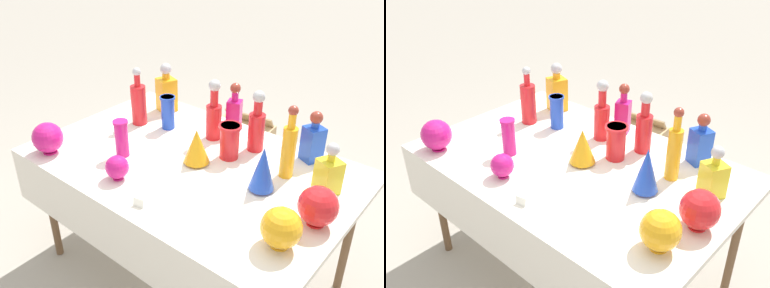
# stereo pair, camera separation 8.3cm
# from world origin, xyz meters

# --- Properties ---
(ground_plane) EXTENTS (40.00, 40.00, 0.00)m
(ground_plane) POSITION_xyz_m (0.00, 0.00, 0.00)
(ground_plane) COLOR #A0998C
(display_table) EXTENTS (1.65, 1.06, 0.76)m
(display_table) POSITION_xyz_m (0.00, -0.04, 0.70)
(display_table) COLOR white
(display_table) RESTS_ON ground
(tall_bottle_0) EXTENTS (0.09, 0.09, 0.35)m
(tall_bottle_0) POSITION_xyz_m (-0.52, 0.14, 0.90)
(tall_bottle_0) COLOR red
(tall_bottle_0) RESTS_ON display_table
(tall_bottle_1) EXTENTS (0.07, 0.07, 0.37)m
(tall_bottle_1) POSITION_xyz_m (0.43, 0.19, 0.92)
(tall_bottle_1) COLOR orange
(tall_bottle_1) RESTS_ON display_table
(tall_bottle_2) EXTENTS (0.09, 0.09, 0.35)m
(tall_bottle_2) POSITION_xyz_m (-0.07, 0.27, 0.90)
(tall_bottle_2) COLOR red
(tall_bottle_2) RESTS_ON display_table
(tall_bottle_3) EXTENTS (0.09, 0.09, 0.34)m
(tall_bottle_3) POSITION_xyz_m (0.18, 0.31, 0.90)
(tall_bottle_3) COLOR red
(tall_bottle_3) RESTS_ON display_table
(square_decanter_0) EXTENTS (0.13, 0.13, 0.25)m
(square_decanter_0) POSITION_xyz_m (0.64, 0.19, 0.86)
(square_decanter_0) COLOR yellow
(square_decanter_0) RESTS_ON display_table
(square_decanter_1) EXTENTS (0.12, 0.12, 0.27)m
(square_decanter_1) POSITION_xyz_m (0.46, 0.40, 0.88)
(square_decanter_1) COLOR blue
(square_decanter_1) RESTS_ON display_table
(square_decanter_2) EXTENTS (0.10, 0.10, 0.29)m
(square_decanter_2) POSITION_xyz_m (-0.03, 0.42, 0.89)
(square_decanter_2) COLOR #C61972
(square_decanter_2) RESTS_ON display_table
(square_decanter_3) EXTENTS (0.13, 0.13, 0.31)m
(square_decanter_3) POSITION_xyz_m (-0.52, 0.38, 0.89)
(square_decanter_3) COLOR orange
(square_decanter_3) RESTS_ON display_table
(slender_vase_0) EXTENTS (0.08, 0.08, 0.20)m
(slender_vase_0) POSITION_xyz_m (-0.32, -0.19, 0.87)
(slender_vase_0) COLOR #C61972
(slender_vase_0) RESTS_ON display_table
(slender_vase_1) EXTENTS (0.09, 0.09, 0.20)m
(slender_vase_1) POSITION_xyz_m (-0.35, 0.20, 0.87)
(slender_vase_1) COLOR blue
(slender_vase_1) RESTS_ON display_table
(slender_vase_2) EXTENTS (0.12, 0.12, 0.19)m
(slender_vase_2) POSITION_xyz_m (0.12, 0.15, 0.86)
(slender_vase_2) COLOR red
(slender_vase_2) RESTS_ON display_table
(fluted_vase_0) EXTENTS (0.13, 0.13, 0.19)m
(fluted_vase_0) POSITION_xyz_m (0.03, -0.00, 0.86)
(fluted_vase_0) COLOR orange
(fluted_vase_0) RESTS_ON display_table
(fluted_vase_1) EXTENTS (0.12, 0.12, 0.22)m
(fluted_vase_1) POSITION_xyz_m (0.41, 0.01, 0.88)
(fluted_vase_1) COLOR blue
(fluted_vase_1) RESTS_ON display_table
(round_bowl_0) EXTENTS (0.11, 0.11, 0.12)m
(round_bowl_0) POSITION_xyz_m (-0.17, -0.35, 0.82)
(round_bowl_0) COLOR #C61972
(round_bowl_0) RESTS_ON display_table
(round_bowl_1) EXTENTS (0.17, 0.17, 0.17)m
(round_bowl_1) POSITION_xyz_m (0.71, -0.05, 0.85)
(round_bowl_1) COLOR red
(round_bowl_1) RESTS_ON display_table
(round_bowl_2) EXTENTS (0.16, 0.16, 0.17)m
(round_bowl_2) POSITION_xyz_m (0.66, -0.26, 0.85)
(round_bowl_2) COLOR orange
(round_bowl_2) RESTS_ON display_table
(round_bowl_3) EXTENTS (0.16, 0.16, 0.17)m
(round_bowl_3) POSITION_xyz_m (-0.63, -0.42, 0.85)
(round_bowl_3) COLOR #C61972
(round_bowl_3) RESTS_ON display_table
(price_tag_left) EXTENTS (0.05, 0.03, 0.04)m
(price_tag_left) POSITION_xyz_m (0.06, -0.44, 0.78)
(price_tag_left) COLOR white
(price_tag_left) RESTS_ON display_table
(cardboard_box_behind_left) EXTENTS (0.49, 0.37, 0.47)m
(cardboard_box_behind_left) POSITION_xyz_m (-0.42, 1.11, 0.20)
(cardboard_box_behind_left) COLOR tan
(cardboard_box_behind_left) RESTS_ON ground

